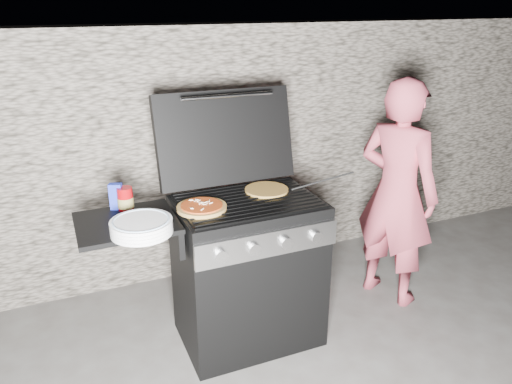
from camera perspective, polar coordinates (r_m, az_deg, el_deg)
name	(u,v)px	position (r m, az deg, el deg)	size (l,w,h in m)	color
ground	(249,335)	(3.24, -0.85, -15.98)	(50.00, 50.00, 0.00)	#423E39
stone_wall	(195,152)	(3.73, -7.04, 4.60)	(8.00, 0.35, 1.80)	gray
gas_grill	(208,280)	(2.91, -5.52, -9.94)	(1.34, 0.79, 0.91)	black
pizza_topped	(202,207)	(2.67, -6.22, -1.67)	(0.27, 0.27, 0.03)	#B78C42
pizza_plain	(267,190)	(2.91, 1.22, 0.26)	(0.25, 0.25, 0.01)	gold
sauce_jar	(125,199)	(2.74, -14.71, -0.76)	(0.08, 0.08, 0.13)	#94070B
blue_carton	(116,197)	(2.76, -15.69, -0.50)	(0.07, 0.04, 0.14)	#1F30B5
plate_stack	(142,227)	(2.46, -12.95, -3.89)	(0.30, 0.30, 0.07)	white
person	(397,193)	(3.41, 15.78, -0.14)	(0.56, 0.37, 1.53)	#B54454
tongs	(323,182)	(2.97, 7.64, 1.19)	(0.01, 0.01, 0.40)	black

